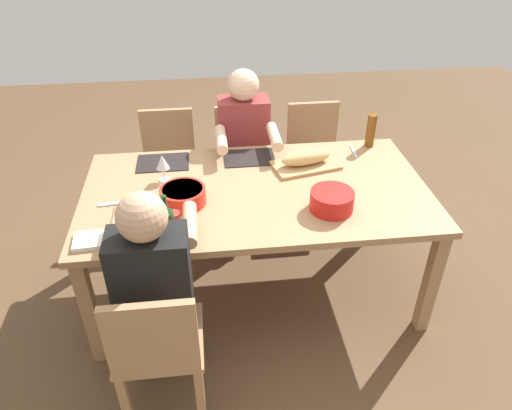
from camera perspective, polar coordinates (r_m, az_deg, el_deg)
The scene contains 22 objects.
ground_plane at distance 3.19m, azimuth 0.00°, elevation -9.37°, with size 8.00×8.00×0.00m, color brown.
dining_table at distance 2.78m, azimuth 0.00°, elevation 0.66°, with size 1.97×1.06×0.74m.
chair_far_left at distance 3.60m, azimuth -10.23°, elevation 5.10°, with size 0.40×0.40×0.85m.
chair_near_left at distance 2.26m, azimuth -11.61°, elevation -16.23°, with size 0.40×0.40×0.85m.
diner_near_left at distance 2.23m, azimuth -12.00°, elevation -9.07°, with size 0.41×0.53×1.20m.
chair_far_right at distance 3.68m, azimuth 6.87°, elevation 6.10°, with size 0.40×0.40×0.85m.
chair_far_center at distance 3.60m, azimuth -1.59°, elevation 5.67°, with size 0.40×0.40×0.85m.
diner_far_center at distance 3.33m, azimuth -1.35°, elevation 7.41°, with size 0.41×0.53×1.20m.
serving_bowl_salad at distance 2.62m, azimuth -8.69°, elevation 1.21°, with size 0.25×0.25×0.09m.
serving_bowl_pasta at distance 2.57m, azimuth 9.02°, elevation 0.66°, with size 0.23×0.23×0.11m.
cutting_board at distance 2.97m, azimuth 5.93°, elevation 4.73°, with size 0.40×0.22×0.02m, color tan.
bread_loaf at distance 2.94m, azimuth 6.00°, elevation 5.66°, with size 0.32×0.11×0.09m, color tan.
wine_bottle at distance 2.29m, azimuth -10.52°, elevation -2.75°, with size 0.08×0.08×0.29m.
beer_bottle at distance 3.24m, azimuth 13.50°, elevation 8.60°, with size 0.06×0.06×0.22m, color brown.
wine_glass at distance 2.81m, azimuth -11.05°, elevation 4.93°, with size 0.08×0.08×0.17m.
placemat_far_left at distance 3.05m, azimuth -11.00°, elevation 4.98°, with size 0.32×0.23×0.01m, color black.
cup_near_left at distance 2.43m, azimuth -9.70°, elevation -1.88°, with size 0.07×0.07×0.10m, color red.
fork_near_left at distance 2.45m, azimuth -14.99°, elevation -3.66°, with size 0.02×0.17×0.01m, color silver.
fork_far_right at distance 3.18m, azimuth 11.53°, elevation 6.25°, with size 0.02×0.17×0.01m, color silver.
placemat_far_center at distance 3.05m, azimuth -0.82°, elevation 5.66°, with size 0.32×0.23×0.01m, color black.
carving_knife at distance 2.71m, azimuth -15.92°, elevation 0.23°, with size 0.23×0.02×0.01m, color silver.
napkin_stack at distance 2.47m, azimuth -19.32°, elevation -4.02°, with size 0.14×0.14×0.02m, color white.
Camera 1 is at (-0.27, -2.29, 2.20)m, focal length 33.64 mm.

